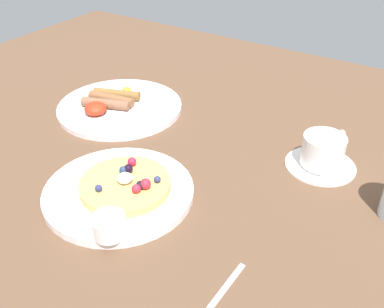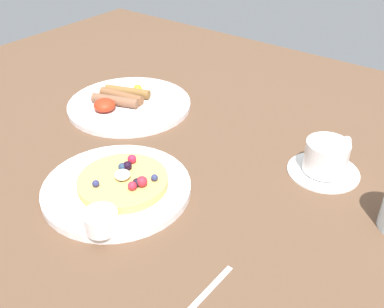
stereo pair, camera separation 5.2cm
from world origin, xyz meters
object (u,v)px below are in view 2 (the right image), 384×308
object	(u,v)px
breakfast_plate	(130,105)
coffee_cup	(327,156)
syrup_ramekin	(101,221)
pancake_plate	(117,188)
coffee_saucer	(323,171)

from	to	relation	value
breakfast_plate	coffee_cup	world-z (taller)	coffee_cup
syrup_ramekin	coffee_cup	size ratio (longest dim) A/B	0.49
pancake_plate	breakfast_plate	bearing A→B (deg)	130.07
pancake_plate	syrup_ramekin	size ratio (longest dim) A/B	4.90
coffee_saucer	coffee_cup	distance (cm)	3.21
syrup_ramekin	coffee_saucer	world-z (taller)	syrup_ramekin
pancake_plate	breakfast_plate	world-z (taller)	pancake_plate
coffee_saucer	coffee_cup	bearing A→B (deg)	73.85
coffee_cup	syrup_ramekin	bearing A→B (deg)	-119.17
syrup_ramekin	coffee_cup	bearing A→B (deg)	60.83
breakfast_plate	coffee_cup	size ratio (longest dim) A/B	2.64
pancake_plate	syrup_ramekin	distance (cm)	10.71
breakfast_plate	coffee_saucer	bearing A→B (deg)	3.58
syrup_ramekin	breakfast_plate	size ratio (longest dim) A/B	0.18
syrup_ramekin	coffee_saucer	xyz separation A→B (cm)	(19.48, 34.82, -2.61)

